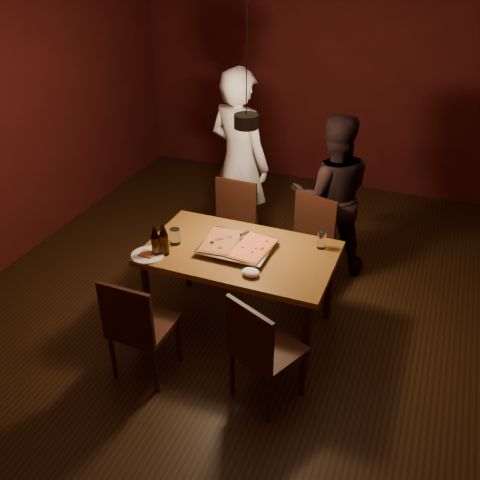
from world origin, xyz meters
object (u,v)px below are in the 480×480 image
at_px(dining_table, 240,259).
at_px(pizza_tray, 237,247).
at_px(beer_bottle_a, 155,241).
at_px(chair_near_left, 136,321).
at_px(plate_slice, 148,255).
at_px(chair_far_left, 232,219).
at_px(chair_near_right, 260,344).
at_px(chair_far_right, 308,236).
at_px(diner_white, 239,163).
at_px(pendant_lamp, 246,120).
at_px(beer_bottle_b, 164,239).
at_px(diner_dark, 331,196).

distance_m(dining_table, pizza_tray, 0.10).
bearing_deg(beer_bottle_a, dining_table, 26.97).
bearing_deg(chair_near_left, plate_slice, 109.87).
distance_m(chair_far_left, chair_near_right, 1.79).
bearing_deg(chair_far_right, diner_white, -14.33).
distance_m(chair_far_right, pizza_tray, 0.90).
xyz_separation_m(plate_slice, pendant_lamp, (0.62, 0.52, 1.00)).
distance_m(plate_slice, pendant_lamp, 1.29).
xyz_separation_m(beer_bottle_b, diner_white, (0.03, 1.52, 0.06)).
distance_m(beer_bottle_b, pendant_lamp, 1.11).
distance_m(chair_far_right, diner_dark, 0.47).
bearing_deg(beer_bottle_b, diner_white, 88.97).
xyz_separation_m(chair_near_left, diner_white, (-0.03, 2.10, 0.40)).
relative_size(chair_near_right, diner_white, 0.30).
xyz_separation_m(diner_white, pendant_lamp, (0.48, -1.07, 0.82)).
height_order(chair_near_left, diner_white, diner_white).
height_order(pizza_tray, beer_bottle_a, beer_bottle_a).
bearing_deg(chair_far_left, dining_table, 117.56).
xyz_separation_m(chair_far_left, plate_slice, (-0.23, -1.17, 0.22)).
bearing_deg(pendant_lamp, chair_far_right, 57.07).
relative_size(chair_near_left, plate_slice, 1.87).
height_order(chair_near_right, beer_bottle_b, beer_bottle_b).
bearing_deg(plate_slice, chair_far_left, 78.95).
height_order(diner_white, pendant_lamp, pendant_lamp).
relative_size(dining_table, diner_white, 0.80).
xyz_separation_m(dining_table, beer_bottle_b, (-0.53, -0.26, 0.21)).
bearing_deg(diner_white, pizza_tray, 129.73).
xyz_separation_m(chair_far_right, pendant_lamp, (-0.39, -0.60, 1.22)).
xyz_separation_m(chair_near_left, chair_near_right, (0.91, 0.10, 0.00)).
bearing_deg(beer_bottle_a, chair_near_right, -23.34).
distance_m(beer_bottle_b, diner_dark, 1.74).
relative_size(pizza_tray, beer_bottle_a, 2.17).
distance_m(chair_far_left, chair_near_left, 1.67).
bearing_deg(dining_table, diner_dark, 68.42).
bearing_deg(chair_far_left, chair_far_right, 177.21).
bearing_deg(pendant_lamp, chair_near_left, -113.50).
relative_size(chair_far_right, pendant_lamp, 0.47).
xyz_separation_m(chair_near_right, beer_bottle_a, (-1.03, 0.44, 0.34)).
relative_size(dining_table, plate_slice, 5.79).
xyz_separation_m(chair_far_right, beer_bottle_b, (-0.89, -1.04, 0.35)).
xyz_separation_m(pizza_tray, plate_slice, (-0.61, -0.34, -0.01)).
bearing_deg(plate_slice, beer_bottle_b, 34.16).
bearing_deg(plate_slice, diner_dark, 53.70).
bearing_deg(pendant_lamp, plate_slice, -139.84).
distance_m(chair_near_left, pendant_lamp, 1.66).
height_order(chair_near_left, diner_dark, diner_dark).
height_order(beer_bottle_a, beer_bottle_b, beer_bottle_b).
relative_size(chair_near_left, beer_bottle_b, 1.80).
height_order(chair_near_right, beer_bottle_a, beer_bottle_a).
bearing_deg(plate_slice, chair_near_left, -70.92).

